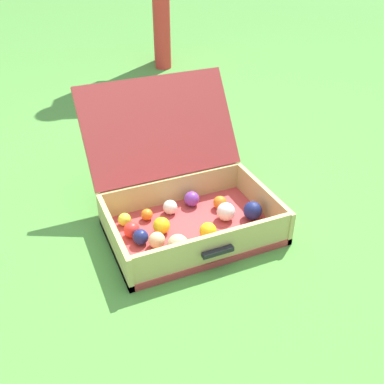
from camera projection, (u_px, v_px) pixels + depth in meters
ground_plane at (172, 239)px, 1.58m from camera, size 16.00×16.00×0.00m
open_suitcase at (183, 197)px, 1.62m from camera, size 0.60×0.66×0.47m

